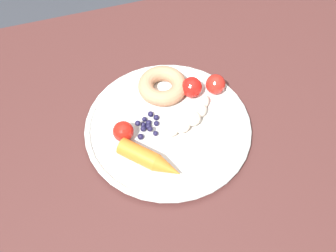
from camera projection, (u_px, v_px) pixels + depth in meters
ground_plane at (170, 234)px, 1.39m from camera, size 6.00×6.00×0.00m
dining_table at (170, 136)px, 0.88m from camera, size 1.28×0.76×0.70m
plate at (168, 127)px, 0.79m from camera, size 0.33×0.33×0.02m
banana at (191, 118)px, 0.78m from camera, size 0.12×0.08×0.03m
carrot_orange at (150, 160)px, 0.72m from camera, size 0.11×0.11×0.03m
donut at (163, 86)px, 0.83m from camera, size 0.15×0.15×0.03m
blueberry_pile at (148, 125)px, 0.78m from camera, size 0.05×0.06×0.02m
tomato_near at (192, 87)px, 0.82m from camera, size 0.04×0.04×0.04m
tomato_mid at (123, 131)px, 0.75m from camera, size 0.04×0.04×0.04m
tomato_far at (215, 84)px, 0.82m from camera, size 0.04×0.04×0.04m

